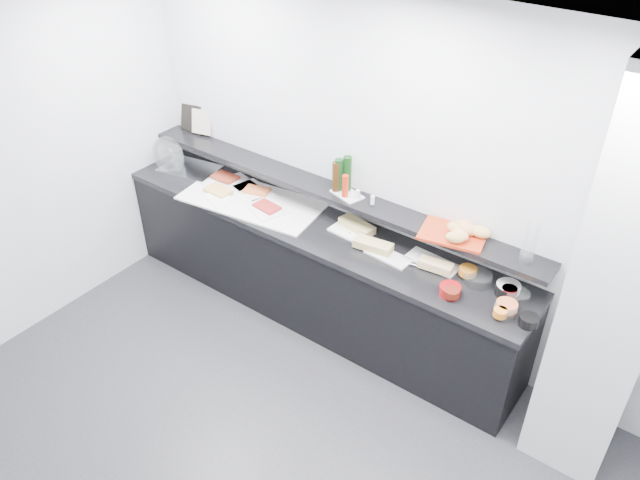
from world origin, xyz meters
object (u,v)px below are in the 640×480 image
Objects in this scene: cloche_base at (190,170)px; sandwich_plate_mid at (388,256)px; condiment_tray at (347,194)px; framed_print at (191,118)px; bread_tray at (453,234)px; carafe at (529,244)px.

cloche_base is 1.47× the size of sandwich_plate_mid.
sandwich_plate_mid is 0.60m from condiment_tray.
condiment_tray is (1.78, -0.10, -0.12)m from framed_print.
bread_tray is 0.54m from carafe.
framed_print reaches higher than sandwich_plate_mid.
cloche_base is 2.51m from bread_tray.
carafe reaches higher than bread_tray.
carafe reaches higher than sandwich_plate_mid.
condiment_tray is 0.82× the size of carafe.
cloche_base is 2.04× the size of condiment_tray.
condiment_tray reaches higher than cloche_base.
condiment_tray is (1.59, 0.15, 0.24)m from cloche_base.
bread_tray is at bearing 179.39° from carafe.
sandwich_plate_mid is at bearing -168.87° from carafe.
bread_tray is at bearing -7.18° from cloche_base.
condiment_tray is 0.55× the size of bread_tray.
bread_tray is 1.48× the size of carafe.
condiment_tray is (-0.50, 0.20, 0.25)m from sandwich_plate_mid.
sandwich_plate_mid is 1.39× the size of condiment_tray.
bread_tray is at bearing 15.71° from condiment_tray.
condiment_tray is 1.42m from carafe.
condiment_tray is 0.90m from bread_tray.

